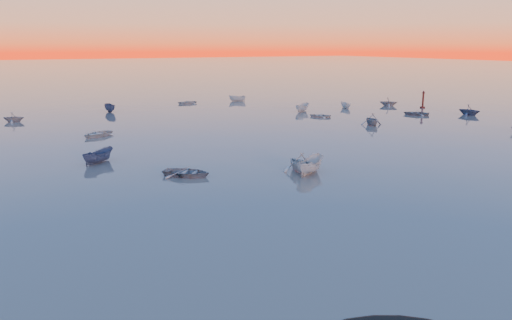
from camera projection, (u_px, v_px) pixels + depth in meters
ground at (83, 98)px, 106.36m from camera, size 600.00×600.00×0.00m
moored_fleet at (144, 131)px, 65.96m from camera, size 124.00×58.00×1.20m
boat_near_left at (187, 176)px, 43.22m from camera, size 4.07×4.20×1.03m
boat_near_center at (310, 173)px, 44.11m from camera, size 3.64×4.42×1.43m
boat_near_right at (300, 171)px, 44.82m from camera, size 3.90×1.92×1.33m
channel_marker at (423, 101)px, 89.26m from camera, size 0.91×0.91×3.22m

